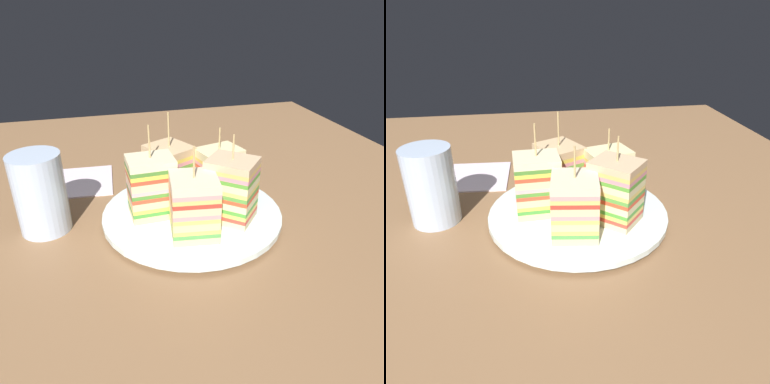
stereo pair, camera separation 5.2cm
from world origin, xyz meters
The scene contains 11 objects.
ground_plane centered at (0.00, 0.00, -0.90)cm, with size 116.41×95.93×1.80cm, color olive.
plate centered at (0.00, 0.00, 0.92)cm, with size 25.42×25.42×1.53cm.
sandwich_wedge_0 centered at (-5.40, 1.24, 5.44)cm, with size 6.97×6.62×11.93cm.
sandwich_wedge_1 centered at (-3.24, -4.51, 5.89)cm, with size 7.97×8.06×12.07cm.
sandwich_wedge_2 centered at (2.79, -4.78, 5.45)cm, with size 6.05×7.19×11.07cm.
sandwich_wedge_3 centered at (5.18, 1.99, 5.57)cm, with size 8.00×7.67×13.06cm.
sandwich_wedge_4 centered at (0.68, 5.51, 5.77)cm, with size 5.20×6.39×12.95cm.
chip_pile centered at (0.75, 0.12, 2.45)cm, with size 7.67×6.33×2.33cm.
spoon centered at (14.38, -2.02, 0.39)cm, with size 15.76×2.74×1.00cm.
napkin centered at (17.10, 16.50, 0.25)cm, with size 11.86×12.90×0.50cm, color silver.
drinking_glass centered at (3.16, 20.12, 4.69)cm, with size 6.79×6.79×11.07cm.
Camera 1 is at (-44.83, 12.37, 28.86)cm, focal length 35.12 mm.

